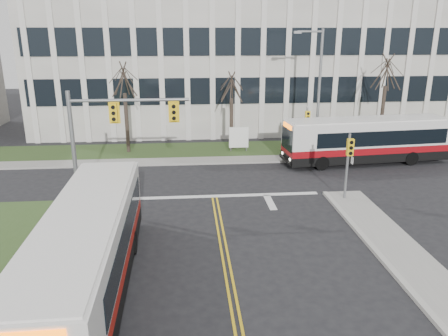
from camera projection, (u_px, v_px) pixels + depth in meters
ground at (228, 271)px, 17.13m from camera, size 120.00×120.00×0.00m
sidewalk_cross at (276, 159)px, 31.97m from camera, size 44.00×1.60×0.14m
building_lawn at (269, 149)px, 34.63m from camera, size 44.00×5.00×0.12m
office_building at (249, 62)px, 44.26m from camera, size 40.00×16.00×12.00m
mast_arm_signal at (105, 129)px, 22.20m from camera, size 6.11×0.38×6.20m
signal_pole_near at (349, 158)px, 23.53m from camera, size 0.34×0.39×3.80m
signal_pole_far at (307, 125)px, 31.61m from camera, size 0.34×0.39×3.80m
streetlight at (317, 86)px, 31.63m from camera, size 2.15×0.25×9.20m
directory_sign at (239, 138)px, 33.62m from camera, size 1.50×0.12×2.00m
tree_left at (124, 81)px, 32.10m from camera, size 1.80×1.80×7.70m
tree_mid at (232, 88)px, 33.13m from camera, size 1.80×1.80×6.82m
tree_right at (387, 73)px, 33.62m from camera, size 1.80×1.80×8.25m
bus_main at (88, 256)px, 15.11m from camera, size 2.72×11.92×3.17m
bus_cross at (366, 141)px, 30.89m from camera, size 11.89×3.60×3.12m
newspaper_box_blue at (37, 269)px, 16.41m from camera, size 0.57×0.53×0.95m
newspaper_box_red at (26, 307)px, 14.11m from camera, size 0.51×0.46×0.95m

